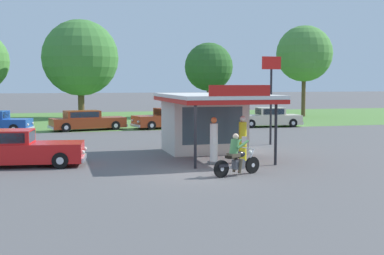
{
  "coord_description": "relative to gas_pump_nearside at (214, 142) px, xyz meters",
  "views": [
    {
      "loc": [
        -5.2,
        -18.85,
        3.48
      ],
      "look_at": [
        0.87,
        4.07,
        1.4
      ],
      "focal_mm": 48.68,
      "sensor_mm": 36.0,
      "label": 1
    }
  ],
  "objects": [
    {
      "name": "gas_pump_offside",
      "position": [
        1.3,
        0.0,
        0.02
      ],
      "size": [
        0.44,
        0.44,
        2.03
      ],
      "color": "slate",
      "rests_on": "ground"
    },
    {
      "name": "bystander_chatting_near_pumps",
      "position": [
        3.5,
        11.38,
        -0.08
      ],
      "size": [
        0.34,
        0.34,
        1.59
      ],
      "color": "black",
      "rests_on": "ground"
    },
    {
      "name": "tree_oak_far_left",
      "position": [
        17.79,
        26.81,
        5.26
      ],
      "size": [
        5.62,
        5.62,
        9.13
      ],
      "color": "brown",
      "rests_on": "ground"
    },
    {
      "name": "parked_car_back_row_far_left",
      "position": [
        1.86,
        17.42,
        -0.21
      ],
      "size": [
        5.84,
        3.07,
        1.52
      ],
      "color": "#993819",
      "rests_on": "ground"
    },
    {
      "name": "service_station_kiosk",
      "position": [
        0.65,
        3.36,
        0.81
      ],
      "size": [
        4.39,
        7.01,
        3.36
      ],
      "color": "beige",
      "rests_on": "ground"
    },
    {
      "name": "parked_car_back_row_centre",
      "position": [
        9.6,
        16.54,
        -0.23
      ],
      "size": [
        5.25,
        2.16,
        1.5
      ],
      "color": "beige",
      "rests_on": "ground"
    },
    {
      "name": "featured_classic_sedan",
      "position": [
        -8.08,
        1.43,
        -0.23
      ],
      "size": [
        5.57,
        2.44,
        1.52
      ],
      "color": "red",
      "rests_on": "ground"
    },
    {
      "name": "tree_oak_distant_spare",
      "position": [
        -4.02,
        30.39,
        4.88
      ],
      "size": [
        7.31,
        7.31,
        9.46
      ],
      "color": "brown",
      "rests_on": "ground"
    },
    {
      "name": "motorcycle_with_rider",
      "position": [
        -0.02,
        -2.91,
        -0.26
      ],
      "size": [
        2.05,
        0.95,
        1.58
      ],
      "color": "black",
      "rests_on": "ground"
    },
    {
      "name": "ground_plane",
      "position": [
        -1.32,
        -2.16,
        -0.91
      ],
      "size": [
        300.0,
        300.0,
        0.0
      ],
      "primitive_type": "plane",
      "color": "#5B5959"
    },
    {
      "name": "parked_car_second_row_spare",
      "position": [
        -4.3,
        17.15,
        -0.24
      ],
      "size": [
        5.69,
        2.84,
        1.43
      ],
      "color": "#993819",
      "rests_on": "ground"
    },
    {
      "name": "gas_pump_nearside",
      "position": [
        0.0,
        0.0,
        0.0
      ],
      "size": [
        0.44,
        0.44,
        1.99
      ],
      "color": "slate",
      "rests_on": "ground"
    },
    {
      "name": "tree_oak_centre",
      "position": [
        8.65,
        29.7,
        4.08
      ],
      "size": [
        4.88,
        4.88,
        7.45
      ],
      "color": "brown",
      "rests_on": "ground"
    },
    {
      "name": "roadside_pole_sign",
      "position": [
        5.07,
        5.71,
        2.41
      ],
      "size": [
        1.1,
        0.12,
        4.87
      ],
      "color": "black",
      "rests_on": "ground"
    },
    {
      "name": "grass_verge_strip",
      "position": [
        -1.32,
        27.84,
        -0.91
      ],
      "size": [
        120.0,
        24.0,
        0.01
      ],
      "primitive_type": "cube",
      "color": "#56843D",
      "rests_on": "ground"
    }
  ]
}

